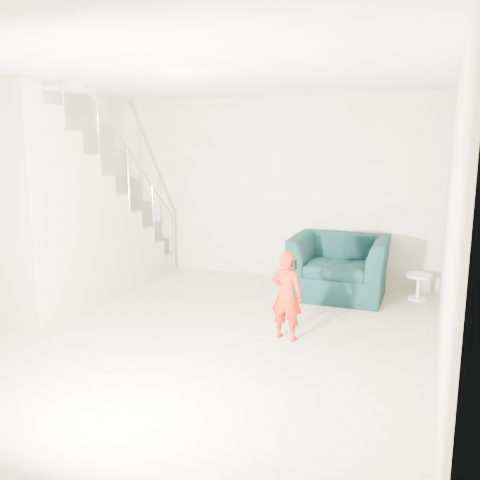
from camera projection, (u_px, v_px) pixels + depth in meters
name	position (u px, v px, depth m)	size (l,w,h in m)	color
floor	(186.00, 338.00, 5.38)	(5.50, 5.50, 0.00)	gray
ceiling	(180.00, 72.00, 4.87)	(5.50, 5.50, 0.00)	silver
back_wall	(268.00, 189.00, 7.64)	(5.00, 5.00, 0.00)	#A79E88
right_wall	(450.00, 226.00, 4.23)	(5.50, 5.50, 0.00)	#A79E88
armchair	(339.00, 266.00, 6.80)	(1.24, 1.08, 0.81)	black
toddler	(287.00, 295.00, 5.27)	(0.35, 0.23, 0.95)	#B02105
side_table	(418.00, 282.00, 6.66)	(0.34, 0.34, 0.34)	silver
staircase	(63.00, 230.00, 6.42)	(1.02, 3.03, 3.62)	#ADA089
cushion	(358.00, 246.00, 6.92)	(0.37, 0.11, 0.36)	black
throw	(301.00, 255.00, 7.00)	(0.04, 0.43, 0.48)	black
phone	(295.00, 265.00, 5.11)	(0.02, 0.05, 0.10)	black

